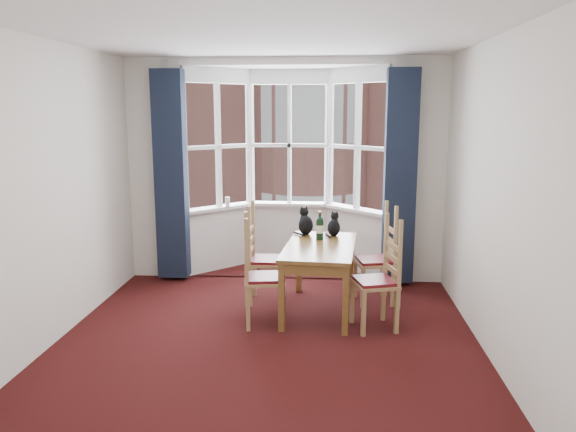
# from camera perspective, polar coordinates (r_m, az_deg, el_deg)

# --- Properties ---
(floor) EXTENTS (4.50, 4.50, 0.00)m
(floor) POSITION_cam_1_polar(r_m,az_deg,el_deg) (5.30, -2.34, -13.38)
(floor) COLOR black
(floor) RESTS_ON ground
(ceiling) EXTENTS (4.50, 4.50, 0.00)m
(ceiling) POSITION_cam_1_polar(r_m,az_deg,el_deg) (4.87, -2.61, 18.22)
(ceiling) COLOR white
(ceiling) RESTS_ON floor
(wall_left) EXTENTS (0.00, 4.50, 4.50)m
(wall_left) POSITION_cam_1_polar(r_m,az_deg,el_deg) (5.50, -23.64, 1.85)
(wall_left) COLOR silver
(wall_left) RESTS_ON floor
(wall_right) EXTENTS (0.00, 4.50, 4.50)m
(wall_right) POSITION_cam_1_polar(r_m,az_deg,el_deg) (5.06, 20.63, 1.36)
(wall_right) COLOR silver
(wall_right) RESTS_ON floor
(wall_near) EXTENTS (4.00, 0.00, 4.00)m
(wall_near) POSITION_cam_1_polar(r_m,az_deg,el_deg) (2.72, -8.10, -5.75)
(wall_near) COLOR silver
(wall_near) RESTS_ON floor
(wall_back_pier_left) EXTENTS (0.70, 0.12, 2.80)m
(wall_back_pier_left) POSITION_cam_1_polar(r_m,az_deg,el_deg) (7.43, -13.14, 4.59)
(wall_back_pier_left) COLOR silver
(wall_back_pier_left) RESTS_ON floor
(wall_back_pier_right) EXTENTS (0.70, 0.12, 2.80)m
(wall_back_pier_right) POSITION_cam_1_polar(r_m,az_deg,el_deg) (7.17, 12.98, 4.37)
(wall_back_pier_right) COLOR silver
(wall_back_pier_right) RESTS_ON floor
(bay_window) EXTENTS (2.76, 0.94, 2.80)m
(bay_window) POSITION_cam_1_polar(r_m,az_deg,el_deg) (7.61, -0.00, 5.01)
(bay_window) COLOR white
(bay_window) RESTS_ON floor
(curtain_left) EXTENTS (0.38, 0.22, 2.60)m
(curtain_left) POSITION_cam_1_polar(r_m,az_deg,el_deg) (7.20, -11.80, 4.05)
(curtain_left) COLOR #161E32
(curtain_left) RESTS_ON floor
(curtain_right) EXTENTS (0.38, 0.22, 2.60)m
(curtain_right) POSITION_cam_1_polar(r_m,az_deg,el_deg) (6.97, 11.31, 3.85)
(curtain_right) COLOR #161E32
(curtain_right) RESTS_ON floor
(dining_table) EXTENTS (0.83, 1.41, 0.74)m
(dining_table) POSITION_cam_1_polar(r_m,az_deg,el_deg) (6.04, 3.27, -3.85)
(dining_table) COLOR brown
(dining_table) RESTS_ON floor
(chair_left_near) EXTENTS (0.46, 0.48, 0.92)m
(chair_left_near) POSITION_cam_1_polar(r_m,az_deg,el_deg) (5.72, -3.33, -6.47)
(chair_left_near) COLOR #9F7F4D
(chair_left_near) RESTS_ON floor
(chair_left_far) EXTENTS (0.40, 0.42, 0.92)m
(chair_left_far) POSITION_cam_1_polar(r_m,az_deg,el_deg) (6.39, -2.95, -4.62)
(chair_left_far) COLOR #9F7F4D
(chair_left_far) RESTS_ON floor
(chair_right_near) EXTENTS (0.50, 0.51, 0.92)m
(chair_right_near) POSITION_cam_1_polar(r_m,az_deg,el_deg) (5.71, 9.65, -6.66)
(chair_right_near) COLOR #9F7F4D
(chair_right_near) RESTS_ON floor
(chair_right_far) EXTENTS (0.48, 0.49, 0.92)m
(chair_right_far) POSITION_cam_1_polar(r_m,az_deg,el_deg) (6.46, 9.53, -4.59)
(chair_right_far) COLOR #9F7F4D
(chair_right_far) RESTS_ON floor
(cat_left) EXTENTS (0.23, 0.27, 0.33)m
(cat_left) POSITION_cam_1_polar(r_m,az_deg,el_deg) (6.52, 1.79, -0.76)
(cat_left) COLOR black
(cat_left) RESTS_ON dining_table
(cat_right) EXTENTS (0.17, 0.22, 0.29)m
(cat_right) POSITION_cam_1_polar(r_m,az_deg,el_deg) (6.47, 4.68, -1.04)
(cat_right) COLOR black
(cat_right) RESTS_ON dining_table
(wine_bottle) EXTENTS (0.08, 0.08, 0.32)m
(wine_bottle) POSITION_cam_1_polar(r_m,az_deg,el_deg) (6.24, 3.25, -1.15)
(wine_bottle) COLOR black
(wine_bottle) RESTS_ON dining_table
(candle_tall) EXTENTS (0.06, 0.06, 0.13)m
(candle_tall) POSITION_cam_1_polar(r_m,az_deg,el_deg) (7.63, -6.17, 1.45)
(candle_tall) COLOR white
(candle_tall) RESTS_ON bay_window
(street) EXTENTS (80.00, 80.00, 0.00)m
(street) POSITION_cam_1_polar(r_m,az_deg,el_deg) (37.94, 3.40, -1.62)
(street) COLOR #333335
(street) RESTS_ON ground
(tenement_building) EXTENTS (18.40, 7.80, 15.20)m
(tenement_building) POSITION_cam_1_polar(r_m,az_deg,el_deg) (18.83, 2.64, 9.07)
(tenement_building) COLOR #96594D
(tenement_building) RESTS_ON street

